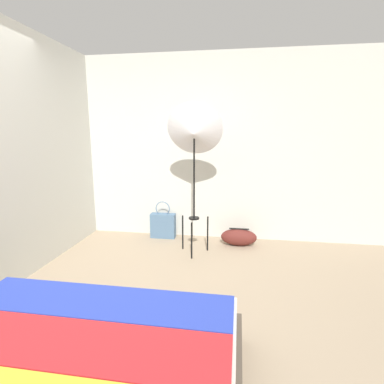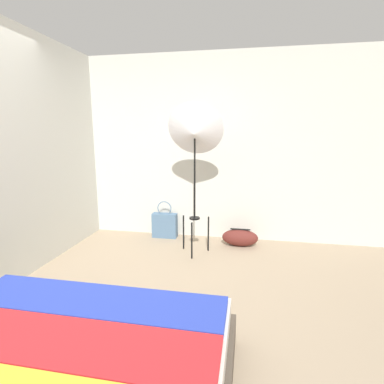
% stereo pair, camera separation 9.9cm
% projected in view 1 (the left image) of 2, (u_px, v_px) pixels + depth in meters
% --- Properties ---
extents(ground_plane, '(14.00, 14.00, 0.00)m').
position_uv_depth(ground_plane, '(107.00, 336.00, 2.27)').
color(ground_plane, gray).
extents(wall_back, '(8.00, 0.05, 2.60)m').
position_uv_depth(wall_back, '(173.00, 148.00, 4.33)').
color(wall_back, beige).
rests_on(wall_back, ground_plane).
extents(wall_side_left, '(0.05, 8.00, 2.60)m').
position_uv_depth(wall_side_left, '(27.00, 154.00, 3.18)').
color(wall_side_left, beige).
rests_on(wall_side_left, ground_plane).
extents(photo_umbrella, '(0.68, 0.43, 1.88)m').
position_uv_depth(photo_umbrella, '(194.00, 133.00, 3.58)').
color(photo_umbrella, black).
rests_on(photo_umbrella, ground_plane).
extents(tote_bag, '(0.36, 0.13, 0.55)m').
position_uv_depth(tote_bag, '(163.00, 225.00, 4.39)').
color(tote_bag, slate).
rests_on(tote_bag, ground_plane).
extents(duffel_bag, '(0.49, 0.23, 0.24)m').
position_uv_depth(duffel_bag, '(239.00, 237.00, 4.10)').
color(duffel_bag, '#5B231E').
rests_on(duffel_bag, ground_plane).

